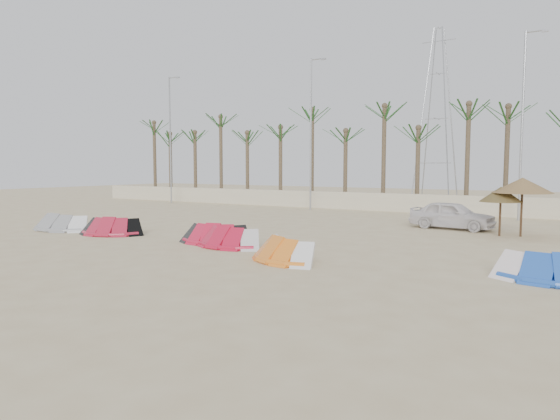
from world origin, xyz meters
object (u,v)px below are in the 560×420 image
Objects in this scene: kite_grey at (66,221)px; kite_red_right at (231,236)px; kite_red_left at (116,226)px; kite_red_mid at (219,233)px; parasol_mid at (501,194)px; car at (452,215)px; kite_orange at (287,248)px; parasol_left at (523,185)px.

kite_red_right is at bearing 0.86° from kite_grey.
kite_red_left is 1.02× the size of kite_red_mid.
kite_grey is 1.61× the size of parasol_mid.
parasol_mid is 0.54× the size of car.
kite_red_left is at bearing 1.30° from kite_grey.
car reaches higher than kite_red_left.
parasol_mid reaches higher than kite_orange.
car is at bearing 32.18° from kite_grey.
kite_red_right is 13.41m from parasol_left.
kite_grey is 1.12× the size of kite_red_right.
parasol_left is 3.92m from car.
car is at bearing 76.52° from kite_orange.
kite_grey is at bearing -178.70° from kite_red_left.
kite_red_mid is 1.01× the size of kite_red_right.
car is at bearing 53.84° from kite_red_mid.
kite_orange is 0.84× the size of car.
kite_orange is at bearing -120.31° from parasol_left.
kite_red_right is at bearing -24.83° from kite_red_mid.
kite_red_right is 1.44× the size of parasol_mid.
parasol_left is 0.64× the size of car.
kite_red_right is at bearing 156.28° from car.
kite_grey is 22.22m from parasol_left.
parasol_mid is at bearing 40.66° from kite_red_mid.
kite_red_mid is 1.08m from kite_red_right.
car is (2.83, 11.80, 0.30)m from kite_orange.
parasol_left is at bearing -103.03° from car.
parasol_mid is (9.75, 8.37, 1.51)m from kite_red_mid.
parasol_left is at bearing 20.19° from parasol_mid.
kite_red_mid and kite_red_right have the same top height.
parasol_mid is at bearing -114.65° from car.
kite_orange is (3.45, -1.41, -0.00)m from kite_red_right.
kite_red_mid is at bearing 3.68° from kite_grey.
kite_red_left is at bearing -179.38° from kite_red_right.
kite_grey is 1.04× the size of kite_orange.
car is (-2.49, 1.56, -1.21)m from parasol_mid.
parasol_left reaches higher than kite_grey.
kite_red_left is 6.78m from kite_red_right.
kite_red_left is 1.26× the size of parasol_left.
kite_grey is 13.98m from kite_orange.
kite_grey is 1.36× the size of parasol_left.
kite_grey is 10.47m from kite_red_right.
car is (7.26, 9.93, 0.30)m from kite_red_mid.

